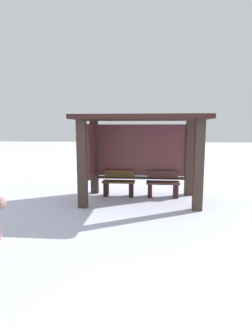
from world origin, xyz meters
TOP-DOWN VIEW (x-y plane):
  - ground_plane at (0.00, 0.00)m, footprint 60.00×60.00m
  - bus_shelter at (-0.09, 0.17)m, footprint 3.29×1.99m
  - bench_left_inside at (-0.62, 0.45)m, footprint 0.92×0.36m
  - bench_center_inside at (0.62, 0.45)m, footprint 0.92×0.40m

SIDE VIEW (x-z plane):
  - ground_plane at x=0.00m, z-range 0.00..0.00m
  - bench_center_inside at x=0.62m, z-range -0.04..0.67m
  - bench_left_inside at x=-0.62m, z-range -0.04..0.68m
  - bus_shelter at x=-0.09m, z-range 0.53..2.77m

